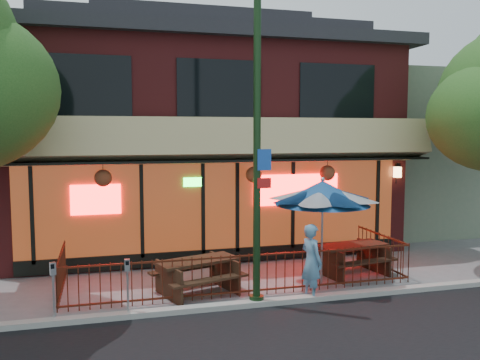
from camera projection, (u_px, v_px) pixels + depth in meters
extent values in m
plane|color=gray|center=(251.00, 299.00, 11.57)|extent=(80.00, 80.00, 0.00)
cube|color=#999993|center=(258.00, 303.00, 11.08)|extent=(80.00, 0.25, 0.12)
cube|color=maroon|center=(195.00, 147.00, 18.18)|extent=(12.00, 8.00, 6.50)
cube|color=#59230F|center=(220.00, 207.00, 14.47)|extent=(11.00, 0.06, 2.60)
cube|color=#FF0C0C|center=(297.00, 189.00, 14.95)|extent=(2.60, 0.04, 0.90)
cube|color=#FF0C0C|center=(96.00, 200.00, 13.47)|extent=(1.30, 0.04, 0.80)
cube|color=tan|center=(224.00, 141.00, 13.83)|extent=(12.20, 1.33, 1.26)
cube|color=black|center=(85.00, 85.00, 13.22)|extent=(2.40, 0.06, 1.60)
cube|color=black|center=(220.00, 88.00, 14.15)|extent=(2.40, 0.06, 1.60)
cube|color=black|center=(337.00, 91.00, 15.09)|extent=(2.40, 0.06, 1.60)
cube|color=black|center=(220.00, 256.00, 14.57)|extent=(11.00, 0.12, 0.40)
cube|color=#FFC672|center=(397.00, 172.00, 15.69)|extent=(0.18, 0.18, 0.32)
cube|color=slate|center=(407.00, 151.00, 21.03)|extent=(6.00, 7.00, 6.00)
cube|color=#471B0F|center=(249.00, 256.00, 11.67)|extent=(8.40, 0.04, 0.04)
cube|color=#471B0F|center=(249.00, 291.00, 11.75)|extent=(8.40, 0.04, 0.04)
cube|color=#471B0F|center=(61.00, 254.00, 11.83)|extent=(0.04, 2.60, 0.04)
cube|color=#471B0F|center=(382.00, 235.00, 14.01)|extent=(0.04, 2.60, 0.04)
cylinder|color=#471B0F|center=(249.00, 275.00, 11.71)|extent=(0.02, 0.02, 1.00)
cylinder|color=black|center=(257.00, 145.00, 10.86)|extent=(0.16, 0.16, 7.00)
cylinder|color=black|center=(256.00, 300.00, 11.17)|extent=(0.32, 0.32, 0.20)
cube|color=#194CB2|center=(264.00, 160.00, 10.77)|extent=(0.30, 0.02, 0.45)
cube|color=red|center=(264.00, 183.00, 10.82)|extent=(0.30, 0.02, 0.22)
cube|color=#362013|center=(169.00, 282.00, 11.52)|extent=(0.48, 1.33, 0.78)
cube|color=#362013|center=(224.00, 272.00, 12.31)|extent=(0.48, 1.33, 0.78)
cube|color=#362013|center=(197.00, 261.00, 11.88)|extent=(2.05, 1.33, 0.06)
cube|color=#362013|center=(210.00, 280.00, 11.42)|extent=(1.90, 0.86, 0.05)
cube|color=#362013|center=(186.00, 268.00, 12.39)|extent=(1.90, 0.86, 0.05)
cube|color=black|center=(328.00, 263.00, 13.23)|extent=(0.29, 1.37, 0.78)
cube|color=black|center=(373.00, 257.00, 13.84)|extent=(0.29, 1.37, 0.78)
cube|color=black|center=(352.00, 245.00, 13.50)|extent=(2.01, 1.10, 0.06)
cube|color=black|center=(365.00, 262.00, 13.00)|extent=(1.93, 0.61, 0.05)
cube|color=black|center=(338.00, 252.00, 14.05)|extent=(1.93, 0.61, 0.05)
cylinder|color=gray|center=(322.00, 235.00, 12.66)|extent=(0.06, 0.06, 2.45)
cone|color=navy|center=(323.00, 193.00, 12.56)|extent=(2.34, 2.34, 0.61)
sphere|color=gray|center=(323.00, 179.00, 12.53)|extent=(0.11, 0.11, 0.11)
imported|color=#5789AE|center=(311.00, 261.00, 11.49)|extent=(0.57, 0.72, 1.73)
cylinder|color=#92969A|center=(128.00, 293.00, 10.42)|extent=(0.04, 0.04, 0.97)
cube|color=#92969A|center=(127.00, 265.00, 10.36)|extent=(0.11, 0.09, 0.25)
cube|color=black|center=(127.00, 263.00, 10.31)|extent=(0.07, 0.01, 0.09)
cylinder|color=#9A9CA2|center=(54.00, 299.00, 10.04)|extent=(0.05, 0.05, 1.00)
cube|color=#9A9CA2|center=(53.00, 269.00, 9.99)|extent=(0.13, 0.12, 0.25)
cube|color=black|center=(52.00, 267.00, 9.94)|extent=(0.07, 0.03, 0.09)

